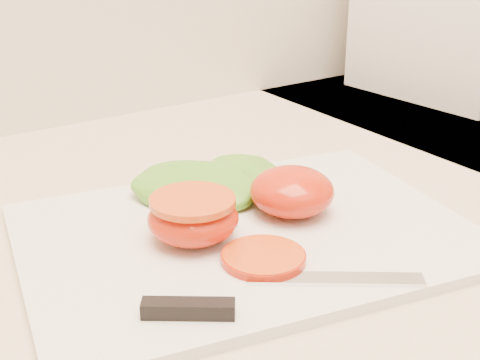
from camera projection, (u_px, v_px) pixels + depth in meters
cutting_board at (246, 235)px, 0.60m from camera, size 0.44×0.35×0.01m
tomato_half_dome at (292, 191)px, 0.62m from camera, size 0.08×0.08×0.04m
tomato_half_cut at (193, 217)px, 0.57m from camera, size 0.08×0.08×0.04m
tomato_slice_0 at (263, 257)px, 0.54m from camera, size 0.07×0.07×0.01m
lettuce_leaf_0 at (198, 187)px, 0.65m from camera, size 0.16×0.15×0.02m
lettuce_leaf_1 at (241, 178)px, 0.67m from camera, size 0.13×0.12×0.02m
knife at (249, 296)px, 0.49m from camera, size 0.21×0.09×0.01m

